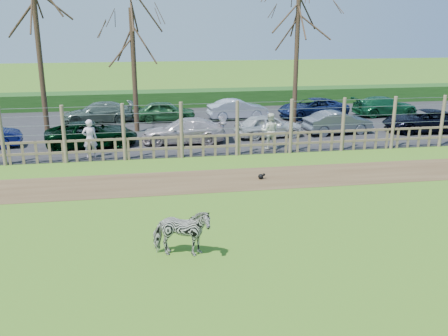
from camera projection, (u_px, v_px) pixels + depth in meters
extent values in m
plane|color=olive|center=(204.00, 229.00, 14.75)|extent=(120.00, 120.00, 0.00)
cube|color=brown|center=(190.00, 182.00, 19.00)|extent=(34.00, 2.80, 0.01)
cube|color=#232326|center=(173.00, 127.00, 28.44)|extent=(44.00, 13.00, 0.04)
cube|color=#1E4716|center=(166.00, 99.00, 34.90)|extent=(46.00, 2.00, 1.10)
cube|color=brown|center=(182.00, 148.00, 22.18)|extent=(30.00, 0.06, 0.10)
cube|color=brown|center=(182.00, 137.00, 22.03)|extent=(30.00, 0.06, 0.10)
cylinder|color=brown|center=(2.00, 137.00, 20.79)|extent=(0.16, 0.16, 2.50)
cylinder|color=brown|center=(64.00, 134.00, 21.17)|extent=(0.16, 0.16, 2.50)
cylinder|color=brown|center=(124.00, 132.00, 21.56)|extent=(0.16, 0.16, 2.50)
cylinder|color=brown|center=(181.00, 130.00, 21.95)|extent=(0.16, 0.16, 2.50)
cylinder|color=brown|center=(237.00, 128.00, 22.33)|extent=(0.16, 0.16, 2.50)
cylinder|color=brown|center=(291.00, 126.00, 22.72)|extent=(0.16, 0.16, 2.50)
cylinder|color=brown|center=(343.00, 125.00, 23.11)|extent=(0.16, 0.16, 2.50)
cylinder|color=brown|center=(393.00, 123.00, 23.49)|extent=(0.16, 0.16, 2.50)
cylinder|color=brown|center=(442.00, 121.00, 23.88)|extent=(0.16, 0.16, 2.50)
cylinder|color=gray|center=(181.00, 130.00, 21.95)|extent=(30.00, 0.02, 0.02)
cylinder|color=gray|center=(181.00, 121.00, 21.83)|extent=(30.00, 0.02, 0.02)
cylinder|color=gray|center=(181.00, 112.00, 21.71)|extent=(30.00, 0.02, 0.02)
cylinder|color=gray|center=(181.00, 104.00, 21.61)|extent=(30.00, 0.02, 0.02)
cylinder|color=#3D2B1E|center=(41.00, 66.00, 24.47)|extent=(0.26, 0.26, 7.50)
cylinder|color=#3D2B1E|center=(134.00, 72.00, 26.26)|extent=(0.26, 0.26, 6.50)
cylinder|color=#3D2B1E|center=(296.00, 64.00, 28.05)|extent=(0.26, 0.26, 7.00)
imported|color=gray|center=(181.00, 233.00, 12.91)|extent=(1.67, 1.01, 1.31)
imported|color=silver|center=(90.00, 139.00, 21.90)|extent=(0.69, 0.52, 1.72)
imported|color=silver|center=(270.00, 131.00, 23.36)|extent=(0.98, 0.85, 1.72)
sphere|color=black|center=(261.00, 177.00, 19.30)|extent=(0.21, 0.21, 0.21)
sphere|color=black|center=(264.00, 175.00, 19.29)|extent=(0.10, 0.10, 0.10)
imported|color=black|center=(92.00, 134.00, 23.95)|extent=(4.53, 2.52, 1.20)
imported|color=#C1B3B8|center=(184.00, 131.00, 24.65)|extent=(4.25, 1.99, 1.20)
imported|color=silver|center=(269.00, 126.00, 25.81)|extent=(3.68, 1.86, 1.20)
imported|color=#4C545F|center=(338.00, 122.00, 26.60)|extent=(3.76, 1.65, 1.20)
imported|color=black|center=(424.00, 121.00, 27.06)|extent=(4.47, 2.35, 1.20)
imported|color=#54685B|center=(98.00, 113.00, 29.37)|extent=(4.32, 2.21, 1.20)
imported|color=#24582D|center=(165.00, 111.00, 29.83)|extent=(3.59, 1.60, 1.20)
imported|color=#B1B8CB|center=(238.00, 109.00, 30.47)|extent=(3.75, 1.63, 1.20)
imported|color=navy|center=(313.00, 108.00, 30.85)|extent=(4.47, 2.35, 1.20)
imported|color=#145831|center=(385.00, 106.00, 31.49)|extent=(4.21, 1.89, 1.20)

